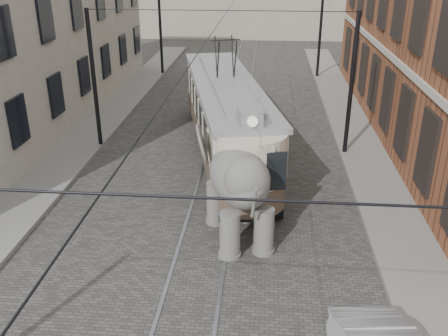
# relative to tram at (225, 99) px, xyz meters

# --- Properties ---
(ground) EXTENTS (120.00, 120.00, 0.00)m
(ground) POSITION_rel_tram_xyz_m (-0.05, -5.72, -2.45)
(ground) COLOR #4A4744
(tram_rails) EXTENTS (1.54, 80.00, 0.02)m
(tram_rails) POSITION_rel_tram_xyz_m (-0.05, -5.72, -2.44)
(tram_rails) COLOR slate
(tram_rails) RESTS_ON ground
(sidewalk_right) EXTENTS (2.00, 60.00, 0.15)m
(sidewalk_right) POSITION_rel_tram_xyz_m (5.95, -5.72, -2.38)
(sidewalk_right) COLOR slate
(sidewalk_right) RESTS_ON ground
(sidewalk_left) EXTENTS (2.00, 60.00, 0.15)m
(sidewalk_left) POSITION_rel_tram_xyz_m (-6.55, -5.72, -2.38)
(sidewalk_left) COLOR slate
(sidewalk_left) RESTS_ON ground
(stucco_building) EXTENTS (7.00, 24.00, 10.00)m
(stucco_building) POSITION_rel_tram_xyz_m (-11.05, 4.28, 2.55)
(stucco_building) COLOR gray
(stucco_building) RESTS_ON ground
(catenary) EXTENTS (11.00, 30.20, 6.00)m
(catenary) POSITION_rel_tram_xyz_m (-0.25, -0.72, 0.55)
(catenary) COLOR black
(catenary) RESTS_ON ground
(tram) EXTENTS (5.18, 12.63, 4.91)m
(tram) POSITION_rel_tram_xyz_m (0.00, 0.00, 0.00)
(tram) COLOR beige
(tram) RESTS_ON ground
(elephant) EXTENTS (4.25, 5.77, 3.15)m
(elephant) POSITION_rel_tram_xyz_m (0.96, -6.76, -0.88)
(elephant) COLOR #66635E
(elephant) RESTS_ON ground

